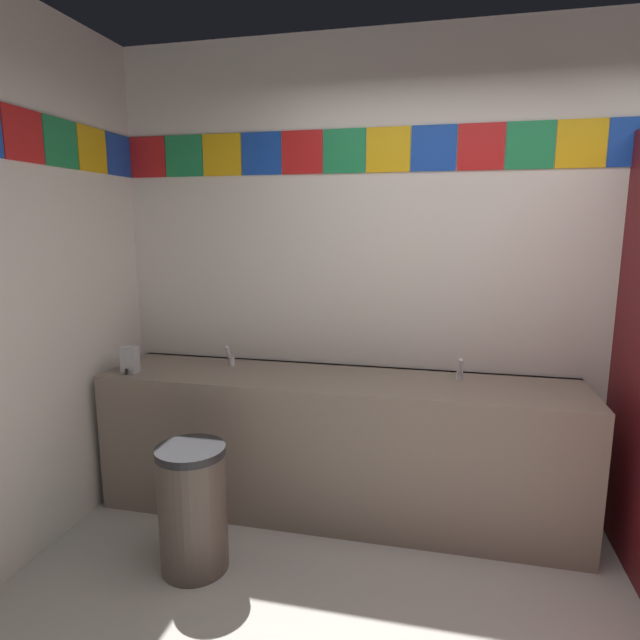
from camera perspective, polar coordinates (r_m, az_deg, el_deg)
The scene contains 6 objects.
wall_back at distance 3.20m, azimuth 18.65°, elevation 4.54°, with size 4.58×0.09×2.77m.
vanity_counter at distance 3.16m, azimuth 1.76°, elevation -13.29°, with size 2.74×0.59×0.82m.
faucet_left at distance 3.28m, azimuth -9.72°, elevation -4.09°, with size 0.04×0.10×0.14m.
faucet_right at distance 3.04m, azimuth 14.97°, elevation -5.47°, with size 0.04×0.10×0.14m.
soap_dispenser at distance 3.29m, azimuth -19.97°, elevation -4.07°, with size 0.09×0.09×0.16m.
trash_bin at distance 2.79m, azimuth -13.65°, elevation -19.25°, with size 0.34×0.34×0.64m.
Camera 1 is at (-0.32, -1.59, 1.68)m, focal length 29.43 mm.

